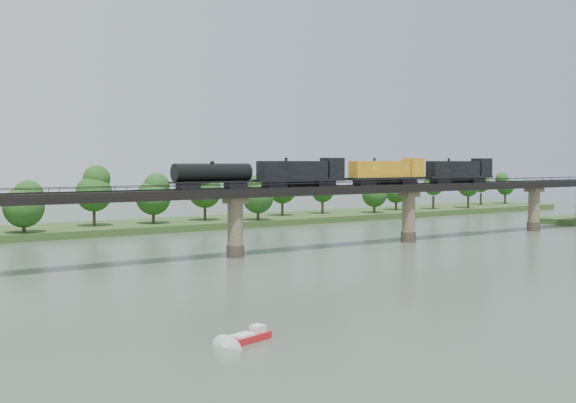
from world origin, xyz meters
TOP-DOWN VIEW (x-y plane):
  - ground at (0.00, 0.00)m, footprint 400.00×400.00m
  - far_bank at (0.00, 85.00)m, footprint 300.00×24.00m
  - bridge at (0.00, 30.00)m, footprint 236.00×30.00m
  - bridge_superstructure at (0.00, 30.00)m, footprint 220.00×4.90m
  - far_treeline at (-8.21, 80.52)m, footprint 289.06×17.54m
  - freight_train at (27.13, 30.00)m, footprint 75.24×2.93m
  - motorboat at (-27.99, -19.11)m, footprint 4.79×2.76m

SIDE VIEW (x-z plane):
  - ground at x=0.00m, z-range 0.00..0.00m
  - motorboat at x=-27.99m, z-range -0.20..1.07m
  - far_bank at x=0.00m, z-range 0.00..1.60m
  - bridge at x=0.00m, z-range -0.29..11.21m
  - far_treeline at x=-8.21m, z-range 2.03..15.63m
  - bridge_superstructure at x=0.00m, z-range 11.42..12.17m
  - freight_train at x=27.13m, z-range 11.38..16.56m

